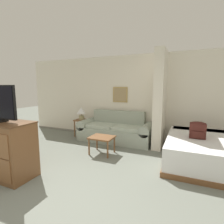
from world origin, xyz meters
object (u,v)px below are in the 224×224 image
at_px(couch, 115,130).
at_px(table_lamp, 81,112).
at_px(coffee_table, 102,139).
at_px(backpack, 198,130).
at_px(bed, 205,150).
at_px(tv_dresser, 3,149).

xyz_separation_m(couch, table_lamp, (-1.21, 0.01, 0.50)).
bearing_deg(table_lamp, coffee_table, -40.28).
relative_size(table_lamp, backpack, 1.10).
height_order(bed, backpack, backpack).
bearing_deg(table_lamp, couch, -0.47).
height_order(couch, table_lamp, table_lamp).
height_order(couch, bed, couch).
xyz_separation_m(table_lamp, tv_dresser, (0.09, -2.78, -0.31)).
bearing_deg(coffee_table, tv_dresser, -126.07).
bearing_deg(coffee_table, backpack, 9.49).
bearing_deg(table_lamp, backpack, -12.46).
xyz_separation_m(tv_dresser, bed, (3.51, 2.11, -0.23)).
bearing_deg(tv_dresser, table_lamp, 91.92).
bearing_deg(tv_dresser, coffee_table, 53.93).
xyz_separation_m(tv_dresser, backpack, (3.33, 2.02, 0.22)).
relative_size(tv_dresser, backpack, 3.47).
bearing_deg(backpack, tv_dresser, -148.71).
bearing_deg(backpack, bed, 25.48).
distance_m(table_lamp, bed, 3.70).
height_order(coffee_table, tv_dresser, tv_dresser).
xyz_separation_m(couch, tv_dresser, (-1.12, -2.77, 0.19)).
xyz_separation_m(coffee_table, table_lamp, (-1.31, 1.11, 0.45)).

